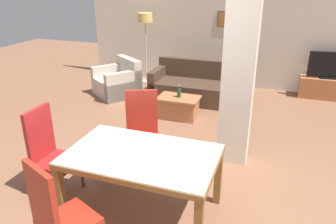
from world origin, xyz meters
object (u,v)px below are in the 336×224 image
dining_chair_near_left (58,214)px  tv_stand (327,88)px  tv_screen (331,66)px  dining_chair_far_left (142,129)px  armchair (118,83)px  floor_lamp (145,24)px  sofa (200,88)px  coffee_table (179,107)px  bottle (179,93)px  dining_table (142,166)px  dining_chair_head_left (50,150)px

dining_chair_near_left → tv_stand: 6.44m
tv_screen → dining_chair_far_left: bearing=48.8°
armchair → floor_lamp: (0.18, 1.22, 1.17)m
sofa → armchair: (-1.84, -0.29, 0.00)m
armchair → tv_screen: (4.47, 1.35, 0.46)m
coffee_table → bottle: bearing=78.1°
tv_stand → coffee_table: bearing=-142.3°
dining_chair_far_left → tv_stand: dining_chair_far_left is taller
dining_chair_near_left → dining_chair_far_left: bearing=113.3°
bottle → tv_screen: size_ratio=0.25×
dining_chair_far_left → tv_screen: bearing=-147.9°
dining_table → dining_chair_near_left: size_ratio=1.46×
dining_chair_near_left → bottle: bearing=114.2°
dining_table → dining_chair_head_left: (-1.22, 0.00, -0.04)m
floor_lamp → dining_chair_far_left: bearing=-67.7°
armchair → tv_screen: 4.69m
dining_table → tv_stand: bearing=64.8°
dining_table → armchair: 4.17m
armchair → coffee_table: bearing=-168.4°
bottle → dining_chair_head_left: bearing=-105.3°
dining_chair_far_left → coffee_table: size_ratio=1.42×
sofa → armchair: bearing=8.8°
dining_chair_near_left → tv_screen: size_ratio=1.19×
dining_chair_near_left → armchair: size_ratio=0.91×
dining_chair_near_left → coffee_table: size_ratio=1.42×
sofa → dining_chair_head_left: bearing=76.8°
coffee_table → dining_chair_head_left: bearing=-105.4°
dining_chair_near_left → tv_stand: bearing=88.4°
bottle → tv_stand: (2.76, 2.13, -0.27)m
dining_chair_far_left → armchair: (-1.76, 2.63, -0.29)m
sofa → bottle: bearing=82.7°
dining_table → tv_stand: 5.43m
dining_chair_head_left → bottle: bearing=164.7°
armchair → bottle: size_ratio=5.18×
dining_chair_head_left → dining_table: bearing=90.0°
coffee_table → tv_stand: bearing=37.7°
tv_stand → floor_lamp: (-4.29, -0.13, 1.22)m
dining_chair_near_left → bottle: 3.70m
dining_table → floor_lamp: size_ratio=0.94×
coffee_table → tv_screen: bearing=37.7°
tv_screen → dining_table: bearing=57.8°
dining_chair_far_left → coffee_table: dining_chair_far_left is taller
bottle → floor_lamp: 2.69m
tv_stand → dining_chair_near_left: bearing=-114.9°
dining_chair_head_left → dining_chair_near_left: bearing=41.2°
dining_table → floor_lamp: floor_lamp is taller
dining_chair_head_left → armchair: dining_chair_head_left is taller
dining_chair_head_left → floor_lamp: size_ratio=0.65×
dining_chair_far_left → coffee_table: (-0.06, 1.84, -0.37)m
tv_stand → dining_chair_head_left: bearing=-125.7°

